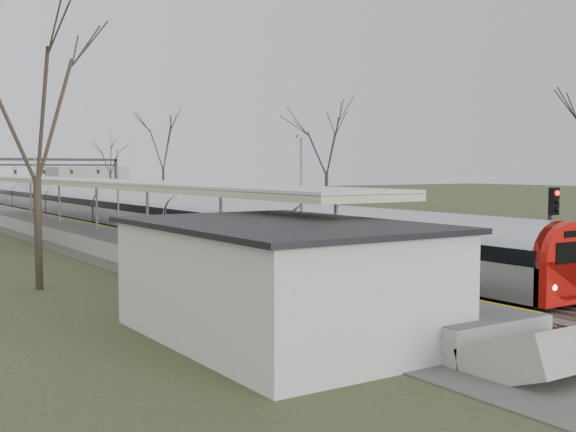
% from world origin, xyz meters
% --- Properties ---
extents(track_bed, '(24.00, 160.00, 0.22)m').
position_xyz_m(track_bed, '(0.26, 55.00, 0.06)').
color(track_bed, '#474442').
rests_on(track_bed, ground).
extents(platform, '(3.50, 69.00, 1.00)m').
position_xyz_m(platform, '(-9.05, 37.50, 0.50)').
color(platform, '#9E9B93').
rests_on(platform, ground).
extents(canopy, '(4.10, 50.00, 3.11)m').
position_xyz_m(canopy, '(-9.05, 32.99, 3.93)').
color(canopy, slate).
rests_on(canopy, platform).
extents(station_building, '(6.00, 9.00, 3.20)m').
position_xyz_m(station_building, '(-12.50, 8.00, 1.60)').
color(station_building, silver).
rests_on(station_building, ground).
extents(signal_gantry, '(21.00, 0.59, 6.08)m').
position_xyz_m(signal_gantry, '(0.29, 84.99, 4.91)').
color(signal_gantry, black).
rests_on(signal_gantry, ground).
extents(tree_west_near, '(5.00, 5.00, 10.30)m').
position_xyz_m(tree_west_near, '(-16.00, 20.00, 7.29)').
color(tree_west_near, '#2D231C').
rests_on(tree_west_near, ground).
extents(tree_east_far, '(5.00, 5.00, 10.30)m').
position_xyz_m(tree_east_far, '(14.00, 42.00, 7.29)').
color(tree_east_far, '#2D231C').
rests_on(tree_east_far, ground).
extents(train_near, '(2.62, 90.21, 3.05)m').
position_xyz_m(train_near, '(-2.50, 50.77, 1.48)').
color(train_near, '#B7BAC2').
rests_on(train_near, ground).
extents(train_far, '(2.62, 60.21, 3.05)m').
position_xyz_m(train_far, '(4.50, 101.88, 1.48)').
color(train_far, '#B7BAC2').
rests_on(train_far, ground).
extents(passenger, '(0.54, 0.73, 1.85)m').
position_xyz_m(passenger, '(-9.41, 4.00, 1.92)').
color(passenger, '#2F485B').
rests_on(passenger, platform).
extents(signal_post, '(0.35, 0.45, 4.10)m').
position_xyz_m(signal_post, '(-0.75, 7.98, 2.72)').
color(signal_post, black).
rests_on(signal_post, ground).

